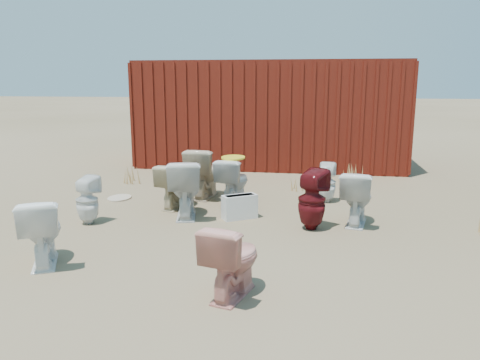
% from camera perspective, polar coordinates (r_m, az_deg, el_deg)
% --- Properties ---
extents(ground, '(100.00, 100.00, 0.00)m').
position_cam_1_polar(ground, '(6.36, -0.87, -5.96)').
color(ground, brown).
rests_on(ground, ground).
extents(shipping_container, '(6.00, 2.40, 2.40)m').
position_cam_1_polar(shipping_container, '(11.24, 3.81, 8.08)').
color(shipping_container, '#4B0F0C').
rests_on(shipping_container, ground).
extents(toilet_front_a, '(0.70, 0.84, 0.75)m').
position_cam_1_polar(toilet_front_a, '(5.52, -23.03, -5.73)').
color(toilet_front_a, white).
rests_on(toilet_front_a, ground).
extents(toilet_front_pink, '(0.57, 0.78, 0.71)m').
position_cam_1_polar(toilet_front_pink, '(4.36, -0.92, -9.64)').
color(toilet_front_pink, tan).
rests_on(toilet_front_pink, ground).
extents(toilet_front_c, '(0.65, 0.92, 0.85)m').
position_cam_1_polar(toilet_front_c, '(6.88, -6.72, -1.00)').
color(toilet_front_c, silver).
rests_on(toilet_front_c, ground).
extents(toilet_front_maroon, '(0.50, 0.51, 0.82)m').
position_cam_1_polar(toilet_front_maroon, '(6.31, 8.77, -2.40)').
color(toilet_front_maroon, '#560E12').
rests_on(toilet_front_maroon, ground).
extents(toilet_front_e, '(0.55, 0.80, 0.76)m').
position_cam_1_polar(toilet_front_e, '(6.68, 14.03, -2.09)').
color(toilet_front_e, silver).
rests_on(toilet_front_e, ground).
extents(toilet_back_a, '(0.36, 0.37, 0.67)m').
position_cam_1_polar(toilet_back_a, '(6.84, -18.13, -2.36)').
color(toilet_back_a, white).
rests_on(toilet_back_a, ground).
extents(toilet_back_beige_left, '(0.56, 0.88, 0.85)m').
position_cam_1_polar(toilet_back_beige_left, '(7.99, -4.37, 0.88)').
color(toilet_back_beige_left, '#C8B392').
rests_on(toilet_back_beige_left, ground).
extents(toilet_back_beige_right, '(0.56, 0.77, 0.70)m').
position_cam_1_polar(toilet_back_beige_right, '(7.38, -7.84, -0.71)').
color(toilet_back_beige_right, beige).
rests_on(toilet_back_beige_right, ground).
extents(toilet_back_yellowlid, '(0.55, 0.80, 0.75)m').
position_cam_1_polar(toilet_back_yellowlid, '(7.55, -0.83, -0.15)').
color(toilet_back_yellowlid, silver).
rests_on(toilet_back_yellowlid, ground).
extents(toilet_back_e, '(0.32, 0.33, 0.65)m').
position_cam_1_polar(toilet_back_e, '(7.80, 10.54, -0.32)').
color(toilet_back_e, white).
rests_on(toilet_back_e, ground).
extents(yellow_lid, '(0.38, 0.47, 0.02)m').
position_cam_1_polar(yellow_lid, '(7.48, -0.84, 2.75)').
color(yellow_lid, yellow).
rests_on(yellow_lid, toilet_back_yellowlid).
extents(loose_tank, '(0.53, 0.44, 0.35)m').
position_cam_1_polar(loose_tank, '(6.78, -0.05, -3.29)').
color(loose_tank, silver).
rests_on(loose_tank, ground).
extents(loose_lid_near, '(0.39, 0.50, 0.02)m').
position_cam_1_polar(loose_lid_near, '(8.21, -14.48, -2.13)').
color(loose_lid_near, tan).
rests_on(loose_lid_near, ground).
extents(loose_lid_far, '(0.38, 0.48, 0.02)m').
position_cam_1_polar(loose_lid_far, '(9.53, -1.76, 0.19)').
color(loose_lid_far, beige).
rests_on(loose_lid_far, ground).
extents(weed_clump_a, '(0.36, 0.36, 0.32)m').
position_cam_1_polar(weed_clump_a, '(9.41, -12.99, 0.66)').
color(weed_clump_a, '#A67E42').
rests_on(weed_clump_a, ground).
extents(weed_clump_b, '(0.32, 0.32, 0.27)m').
position_cam_1_polar(weed_clump_b, '(8.58, 7.07, -0.40)').
color(weed_clump_b, '#A67E42').
rests_on(weed_clump_b, ground).
extents(weed_clump_c, '(0.36, 0.36, 0.37)m').
position_cam_1_polar(weed_clump_c, '(9.29, 13.88, 0.60)').
color(weed_clump_c, '#A67E42').
rests_on(weed_clump_c, ground).
extents(weed_clump_d, '(0.30, 0.30, 0.22)m').
position_cam_1_polar(weed_clump_d, '(9.68, -1.35, 0.97)').
color(weed_clump_d, '#A67E42').
rests_on(weed_clump_d, ground).
extents(weed_clump_e, '(0.34, 0.34, 0.31)m').
position_cam_1_polar(weed_clump_e, '(9.65, 12.58, 0.91)').
color(weed_clump_e, '#A67E42').
rests_on(weed_clump_e, ground).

